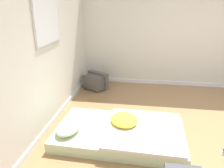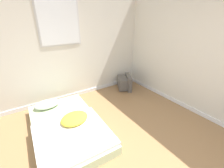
# 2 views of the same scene
# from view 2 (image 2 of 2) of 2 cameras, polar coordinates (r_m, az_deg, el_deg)

# --- Properties ---
(wall_back) EXTENTS (7.21, 0.08, 2.60)m
(wall_back) POSITION_cam_2_polar(r_m,az_deg,el_deg) (3.69, -22.41, 12.10)
(wall_back) COLOR silver
(wall_back) RESTS_ON ground_plane
(mattress_bed) EXTENTS (1.21, 1.99, 0.31)m
(mattress_bed) POSITION_cam_2_polar(r_m,az_deg,el_deg) (3.00, -16.75, -15.09)
(mattress_bed) COLOR beige
(mattress_bed) RESTS_ON ground_plane
(crt_tv) EXTENTS (0.55, 0.63, 0.40)m
(crt_tv) POSITION_cam_2_polar(r_m,az_deg,el_deg) (4.40, 4.91, 0.56)
(crt_tv) COLOR #56514C
(crt_tv) RESTS_ON ground_plane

